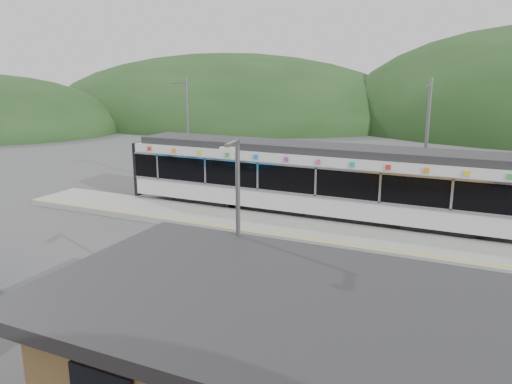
% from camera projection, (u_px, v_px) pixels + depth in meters
% --- Properties ---
extents(ground, '(120.00, 120.00, 0.00)m').
position_uv_depth(ground, '(221.00, 248.00, 21.03)').
color(ground, '#4C4C4F').
rests_on(ground, ground).
extents(hills, '(146.00, 149.00, 26.00)m').
position_uv_depth(hills, '(393.00, 232.00, 23.15)').
color(hills, '#1E3D19').
rests_on(hills, ground).
extents(platform, '(26.00, 3.20, 0.30)m').
position_uv_depth(platform, '(254.00, 224.00, 23.91)').
color(platform, '#9E9E99').
rests_on(platform, ground).
extents(yellow_line, '(26.00, 0.10, 0.01)m').
position_uv_depth(yellow_line, '(242.00, 228.00, 22.72)').
color(yellow_line, yellow).
rests_on(yellow_line, platform).
extents(train, '(20.44, 3.01, 3.74)m').
position_uv_depth(train, '(316.00, 178.00, 24.95)').
color(train, black).
rests_on(train, ground).
extents(catenary_mast_west, '(0.18, 1.80, 7.00)m').
position_uv_depth(catenary_mast_west, '(187.00, 132.00, 30.59)').
color(catenary_mast_west, slate).
rests_on(catenary_mast_west, ground).
extents(catenary_mast_east, '(0.18, 1.80, 7.00)m').
position_uv_depth(catenary_mast_east, '(426.00, 146.00, 24.84)').
color(catenary_mast_east, slate).
rests_on(catenary_mast_east, ground).
extents(station_shelter, '(9.20, 6.20, 3.00)m').
position_uv_depth(station_shelter, '(263.00, 357.00, 10.27)').
color(station_shelter, olive).
rests_on(station_shelter, ground).
extents(lamp_post, '(0.38, 1.02, 5.61)m').
position_uv_depth(lamp_post, '(236.00, 224.00, 13.15)').
color(lamp_post, slate).
rests_on(lamp_post, ground).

